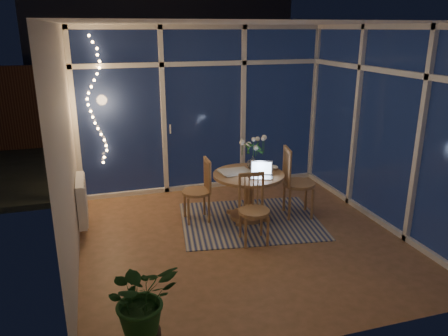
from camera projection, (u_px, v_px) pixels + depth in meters
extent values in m
plane|color=brown|center=(244.00, 238.00, 5.55)|extent=(4.00, 4.00, 0.00)
plane|color=white|center=(247.00, 23.00, 4.76)|extent=(4.00, 4.00, 0.00)
cube|color=beige|center=(203.00, 110.00, 6.98)|extent=(4.00, 0.04, 2.60)
cube|color=beige|center=(333.00, 199.00, 3.33)|extent=(4.00, 0.04, 2.60)
cube|color=beige|center=(67.00, 152.00, 4.60)|extent=(0.04, 4.00, 2.60)
cube|color=beige|center=(389.00, 128.00, 5.71)|extent=(0.04, 4.00, 2.60)
cube|color=white|center=(204.00, 110.00, 6.94)|extent=(4.00, 0.10, 2.60)
cube|color=white|center=(386.00, 128.00, 5.70)|extent=(0.10, 4.00, 2.60)
cube|color=white|center=(82.00, 200.00, 5.71)|extent=(0.10, 0.70, 0.58)
cube|color=black|center=(193.00, 144.00, 10.27)|extent=(12.00, 6.00, 0.10)
cube|color=#371C14|center=(167.00, 101.00, 10.29)|extent=(11.00, 0.08, 1.80)
cube|color=#35373F|center=(158.00, 41.00, 12.71)|extent=(7.00, 3.00, 2.20)
sphere|color=black|center=(145.00, 144.00, 8.29)|extent=(0.90, 0.90, 0.90)
cube|color=#BFB69B|center=(250.00, 221.00, 6.04)|extent=(2.07, 1.75, 0.01)
cylinder|color=#AA764C|center=(248.00, 196.00, 6.03)|extent=(1.10, 1.10, 0.66)
cube|color=#AA764C|center=(196.00, 190.00, 5.93)|extent=(0.42, 0.42, 0.89)
cube|color=#AA764C|center=(299.00, 182.00, 6.07)|extent=(0.55, 0.55, 1.01)
cube|color=#AA764C|center=(254.00, 210.00, 5.31)|extent=(0.44, 0.44, 0.88)
imported|color=silver|center=(253.00, 161.00, 6.11)|extent=(0.23, 0.23, 0.21)
imported|color=white|center=(272.00, 168.00, 6.10)|extent=(0.17, 0.17, 0.04)
cube|color=silver|center=(234.00, 171.00, 5.99)|extent=(0.42, 0.32, 0.02)
cube|color=black|center=(253.00, 177.00, 5.78)|extent=(0.14, 0.11, 0.01)
imported|color=#19461C|center=(142.00, 308.00, 3.54)|extent=(0.64, 0.58, 0.76)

